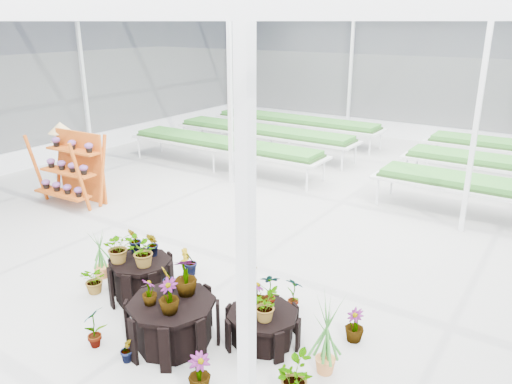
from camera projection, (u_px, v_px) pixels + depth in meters
The scene contains 10 objects.
ground_plane at pixel (235, 268), 8.95m from camera, with size 24.00×24.00×0.00m, color gray.
greenhouse_shell at pixel (234, 146), 8.22m from camera, with size 18.00×24.00×4.50m, color white, non-canonical shape.
steel_frame at pixel (234, 146), 8.22m from camera, with size 18.00×24.00×4.50m, color silver, non-canonical shape.
nursery_benches at pixel (379, 158), 14.50m from camera, with size 16.00×7.00×0.84m, color silver, non-canonical shape.
plinth_tall at pixel (142, 280), 7.86m from camera, with size 0.99×0.99×0.67m, color black.
plinth_mid at pixel (173, 323), 6.77m from camera, with size 1.23×1.23×0.65m, color black.
plinth_low at pixel (263, 327), 6.83m from camera, with size 1.01×1.01×0.46m, color black.
shelf_rack at pixel (69, 169), 11.85m from camera, with size 1.62×0.86×1.71m, color #B04B12, non-canonical shape.
bird_table at pixel (64, 157), 12.70m from camera, with size 0.44×0.44×1.83m, color tan, non-canonical shape.
nursery_plants at pixel (192, 289), 7.17m from camera, with size 4.73×2.86×1.20m.
Camera 1 is at (4.72, -6.49, 4.20)m, focal length 35.00 mm.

